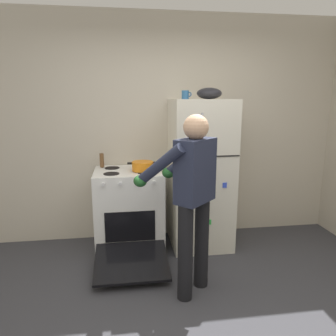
{
  "coord_description": "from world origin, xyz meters",
  "views": [
    {
      "loc": [
        -0.52,
        -1.93,
        1.73
      ],
      "look_at": [
        -0.05,
        1.32,
        1.0
      ],
      "focal_mm": 33.87,
      "sensor_mm": 36.0,
      "label": 1
    }
  ],
  "objects_px": {
    "stove_range": "(129,211)",
    "pepper_mill": "(102,160)",
    "mixing_bowl": "(209,93)",
    "refrigerator": "(200,174)",
    "person_cook": "(191,189)",
    "red_pot": "(143,166)",
    "coffee_mug": "(185,95)"
  },
  "relations": [
    {
      "from": "red_pot",
      "to": "mixing_bowl",
      "type": "xyz_separation_m",
      "value": [
        0.75,
        0.05,
        0.79
      ]
    },
    {
      "from": "refrigerator",
      "to": "mixing_bowl",
      "type": "relative_size",
      "value": 6.16
    },
    {
      "from": "refrigerator",
      "to": "coffee_mug",
      "type": "xyz_separation_m",
      "value": [
        -0.18,
        0.05,
        0.9
      ]
    },
    {
      "from": "person_cook",
      "to": "pepper_mill",
      "type": "bearing_deg",
      "value": 125.62
    },
    {
      "from": "stove_range",
      "to": "mixing_bowl",
      "type": "relative_size",
      "value": 4.4
    },
    {
      "from": "refrigerator",
      "to": "pepper_mill",
      "type": "height_order",
      "value": "refrigerator"
    },
    {
      "from": "refrigerator",
      "to": "mixing_bowl",
      "type": "xyz_separation_m",
      "value": [
        0.08,
        0.0,
        0.92
      ]
    },
    {
      "from": "stove_range",
      "to": "pepper_mill",
      "type": "distance_m",
      "value": 0.67
    },
    {
      "from": "red_pot",
      "to": "pepper_mill",
      "type": "xyz_separation_m",
      "value": [
        -0.46,
        0.25,
        0.03
      ]
    },
    {
      "from": "coffee_mug",
      "to": "stove_range",
      "type": "bearing_deg",
      "value": -174.08
    },
    {
      "from": "refrigerator",
      "to": "red_pot",
      "type": "xyz_separation_m",
      "value": [
        -0.67,
        -0.05,
        0.13
      ]
    },
    {
      "from": "person_cook",
      "to": "red_pot",
      "type": "distance_m",
      "value": 0.96
    },
    {
      "from": "pepper_mill",
      "to": "person_cook",
      "type": "bearing_deg",
      "value": -54.38
    },
    {
      "from": "person_cook",
      "to": "mixing_bowl",
      "type": "distance_m",
      "value": 1.31
    },
    {
      "from": "refrigerator",
      "to": "person_cook",
      "type": "distance_m",
      "value": 1.0
    },
    {
      "from": "pepper_mill",
      "to": "mixing_bowl",
      "type": "height_order",
      "value": "mixing_bowl"
    },
    {
      "from": "red_pot",
      "to": "coffee_mug",
      "type": "bearing_deg",
      "value": 11.4
    },
    {
      "from": "mixing_bowl",
      "to": "pepper_mill",
      "type": "bearing_deg",
      "value": 170.64
    },
    {
      "from": "mixing_bowl",
      "to": "refrigerator",
      "type": "bearing_deg",
      "value": -179.78
    },
    {
      "from": "coffee_mug",
      "to": "pepper_mill",
      "type": "xyz_separation_m",
      "value": [
        -0.96,
        0.15,
        -0.75
      ]
    },
    {
      "from": "pepper_mill",
      "to": "mixing_bowl",
      "type": "xyz_separation_m",
      "value": [
        1.21,
        -0.2,
        0.76
      ]
    },
    {
      "from": "stove_range",
      "to": "person_cook",
      "type": "distance_m",
      "value": 1.17
    },
    {
      "from": "coffee_mug",
      "to": "pepper_mill",
      "type": "relative_size",
      "value": 0.7
    },
    {
      "from": "stove_range",
      "to": "person_cook",
      "type": "height_order",
      "value": "person_cook"
    },
    {
      "from": "stove_range",
      "to": "refrigerator",
      "type": "bearing_deg",
      "value": 1.21
    },
    {
      "from": "stove_range",
      "to": "coffee_mug",
      "type": "distance_m",
      "value": 1.46
    },
    {
      "from": "stove_range",
      "to": "mixing_bowl",
      "type": "bearing_deg",
      "value": 1.13
    },
    {
      "from": "stove_range",
      "to": "pepper_mill",
      "type": "relative_size",
      "value": 7.63
    },
    {
      "from": "stove_range",
      "to": "pepper_mill",
      "type": "xyz_separation_m",
      "value": [
        -0.3,
        0.22,
        0.56
      ]
    },
    {
      "from": "red_pot",
      "to": "mixing_bowl",
      "type": "height_order",
      "value": "mixing_bowl"
    },
    {
      "from": "refrigerator",
      "to": "stove_range",
      "type": "bearing_deg",
      "value": -178.79
    },
    {
      "from": "red_pot",
      "to": "coffee_mug",
      "type": "xyz_separation_m",
      "value": [
        0.5,
        0.1,
        0.77
      ]
    }
  ]
}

